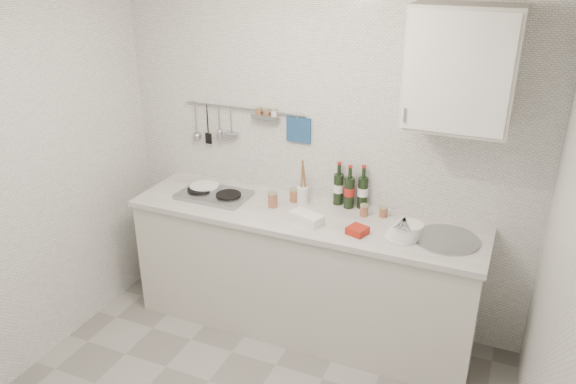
% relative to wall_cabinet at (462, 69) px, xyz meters
% --- Properties ---
extents(back_wall, '(3.00, 0.02, 2.50)m').
position_rel_wall_cabinet_xyz_m(back_wall, '(-0.90, 0.18, -0.70)').
color(back_wall, silver).
rests_on(back_wall, floor).
extents(wall_right, '(0.02, 2.80, 2.50)m').
position_rel_wall_cabinet_xyz_m(wall_right, '(0.60, -1.22, -0.70)').
color(wall_right, silver).
rests_on(wall_right, floor).
extents(counter, '(2.44, 0.64, 0.96)m').
position_rel_wall_cabinet_xyz_m(counter, '(-0.89, -0.12, -1.52)').
color(counter, beige).
rests_on(counter, floor).
extents(wall_rail, '(0.98, 0.09, 0.34)m').
position_rel_wall_cabinet_xyz_m(wall_rail, '(-1.50, 0.15, -0.52)').
color(wall_rail, '#93969B').
rests_on(wall_rail, back_wall).
extents(wall_cabinet, '(0.60, 0.38, 0.70)m').
position_rel_wall_cabinet_xyz_m(wall_cabinet, '(0.00, 0.00, 0.00)').
color(wall_cabinet, beige).
rests_on(wall_cabinet, back_wall).
extents(plate_stack_hob, '(0.24, 0.24, 0.05)m').
position_rel_wall_cabinet_xyz_m(plate_stack_hob, '(-1.73, -0.07, -1.01)').
color(plate_stack_hob, '#4E62B1').
rests_on(plate_stack_hob, counter).
extents(plate_stack_sink, '(0.23, 0.21, 0.10)m').
position_rel_wall_cabinet_xyz_m(plate_stack_sink, '(-0.19, -0.19, -0.98)').
color(plate_stack_sink, white).
rests_on(plate_stack_sink, counter).
extents(wine_bottles, '(0.25, 0.11, 0.31)m').
position_rel_wall_cabinet_xyz_m(wine_bottles, '(-0.65, 0.12, -0.87)').
color(wine_bottles, black).
rests_on(wine_bottles, counter).
extents(butter_dish, '(0.25, 0.18, 0.07)m').
position_rel_wall_cabinet_xyz_m(butter_dish, '(-0.83, -0.24, -1.00)').
color(butter_dish, white).
rests_on(butter_dish, counter).
extents(strawberry_punnet, '(0.14, 0.14, 0.05)m').
position_rel_wall_cabinet_xyz_m(strawberry_punnet, '(-0.48, -0.26, -1.01)').
color(strawberry_punnet, red).
rests_on(strawberry_punnet, counter).
extents(utensil_crock, '(0.08, 0.08, 0.33)m').
position_rel_wall_cabinet_xyz_m(utensil_crock, '(-0.97, 0.04, -0.95)').
color(utensil_crock, white).
rests_on(utensil_crock, counter).
extents(jar_a, '(0.07, 0.07, 0.09)m').
position_rel_wall_cabinet_xyz_m(jar_a, '(-1.04, 0.04, -0.98)').
color(jar_a, '#925A3A').
rests_on(jar_a, counter).
extents(jar_b, '(0.06, 0.06, 0.08)m').
position_rel_wall_cabinet_xyz_m(jar_b, '(-0.39, 0.05, -0.99)').
color(jar_b, '#925A3A').
rests_on(jar_b, counter).
extents(jar_c, '(0.06, 0.06, 0.08)m').
position_rel_wall_cabinet_xyz_m(jar_c, '(-0.52, 0.01, -0.99)').
color(jar_c, '#925A3A').
rests_on(jar_c, counter).
extents(jar_d, '(0.07, 0.07, 0.11)m').
position_rel_wall_cabinet_xyz_m(jar_d, '(-1.14, -0.10, -0.98)').
color(jar_d, '#925A3A').
rests_on(jar_d, counter).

